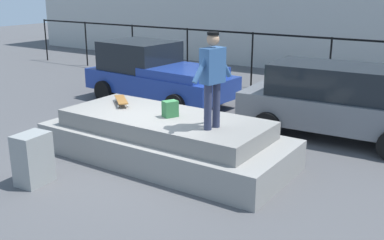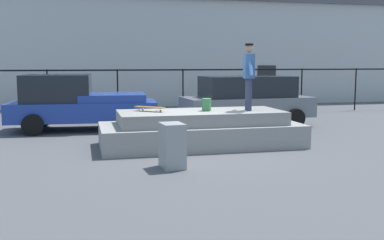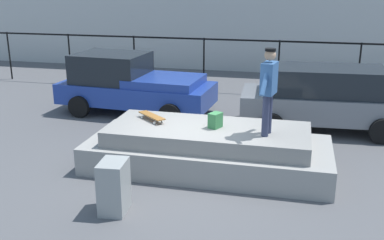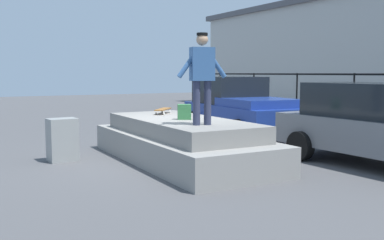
% 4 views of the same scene
% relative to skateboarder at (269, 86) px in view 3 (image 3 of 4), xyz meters
% --- Properties ---
extents(ground_plane, '(60.00, 60.00, 0.00)m').
position_rel_skateboarder_xyz_m(ground_plane, '(-1.48, -0.12, -1.92)').
color(ground_plane, '#4C4C4F').
extents(concrete_ledge, '(5.15, 2.16, 0.92)m').
position_rel_skateboarder_xyz_m(concrete_ledge, '(-1.23, 0.18, -1.50)').
color(concrete_ledge, gray).
rests_on(concrete_ledge, ground_plane).
extents(skateboarder, '(0.32, 0.98, 1.72)m').
position_rel_skateboarder_xyz_m(skateboarder, '(0.00, 0.00, 0.00)').
color(skateboarder, '#2D334C').
rests_on(skateboarder, concrete_ledge).
extents(skateboard, '(0.76, 0.69, 0.12)m').
position_rel_skateboarder_xyz_m(skateboard, '(-2.53, 0.37, -0.90)').
color(skateboard, brown).
rests_on(skateboard, concrete_ledge).
extents(backpack, '(0.30, 0.34, 0.32)m').
position_rel_skateboarder_xyz_m(backpack, '(-1.07, 0.19, -0.84)').
color(backpack, '#33723F').
rests_on(backpack, concrete_ledge).
extents(car_blue_pickup_near, '(4.70, 2.37, 1.78)m').
position_rel_skateboarder_xyz_m(car_blue_pickup_near, '(-4.34, 3.83, -1.03)').
color(car_blue_pickup_near, navy).
rests_on(car_blue_pickup_near, ground_plane).
extents(car_grey_hatchback_mid, '(4.44, 2.24, 1.69)m').
position_rel_skateboarder_xyz_m(car_grey_hatchback_mid, '(1.26, 3.48, -1.02)').
color(car_grey_hatchback_mid, slate).
rests_on(car_grey_hatchback_mid, ground_plane).
extents(utility_box, '(0.49, 0.64, 0.93)m').
position_rel_skateboarder_xyz_m(utility_box, '(-2.43, -2.07, -1.45)').
color(utility_box, gray).
rests_on(utility_box, ground_plane).
extents(fence_row, '(24.06, 0.06, 1.89)m').
position_rel_skateboarder_xyz_m(fence_row, '(-1.48, 7.21, -0.56)').
color(fence_row, black).
rests_on(fence_row, ground_plane).
extents(warehouse_building, '(33.49, 6.98, 5.50)m').
position_rel_skateboarder_xyz_m(warehouse_building, '(-1.48, 14.25, 0.84)').
color(warehouse_building, '#B2B2AD').
rests_on(warehouse_building, ground_plane).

